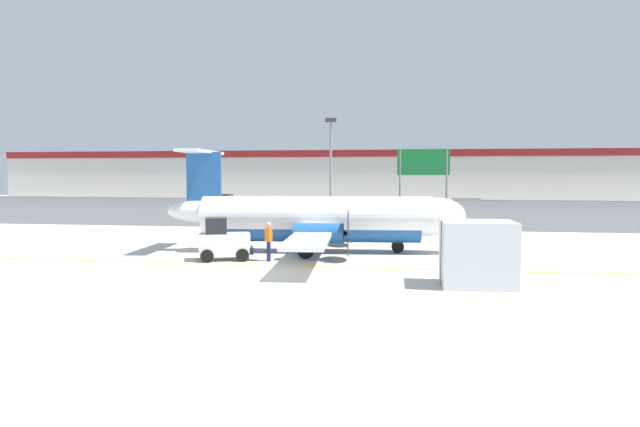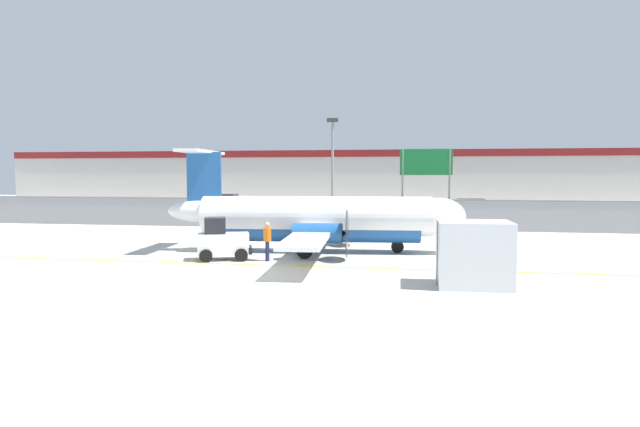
% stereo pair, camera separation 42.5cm
% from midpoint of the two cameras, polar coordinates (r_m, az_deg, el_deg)
% --- Properties ---
extents(ground_plane, '(140.00, 140.00, 0.01)m').
position_cam_midpoint_polar(ground_plane, '(23.55, -3.21, -5.25)').
color(ground_plane, '#BCB7AD').
extents(perimeter_fence, '(98.00, 0.10, 2.10)m').
position_cam_midpoint_polar(perimeter_fence, '(39.11, 1.79, 0.08)').
color(perimeter_fence, gray).
rests_on(perimeter_fence, ground).
extents(parking_lot_strip, '(98.00, 17.00, 0.12)m').
position_cam_midpoint_polar(parking_lot_strip, '(50.59, 3.44, -0.23)').
color(parking_lot_strip, '#38383A').
rests_on(parking_lot_strip, ground).
extents(background_building, '(91.00, 8.10, 6.50)m').
position_cam_midpoint_polar(background_building, '(68.87, 4.98, 3.55)').
color(background_building, beige).
rests_on(background_building, ground).
extents(commuter_airplane, '(14.54, 16.08, 4.92)m').
position_cam_midpoint_polar(commuter_airplane, '(27.51, -0.24, -0.56)').
color(commuter_airplane, white).
rests_on(commuter_airplane, ground).
extents(baggage_tug, '(2.56, 1.99, 1.88)m').
position_cam_midpoint_polar(baggage_tug, '(25.36, -10.13, -2.70)').
color(baggage_tug, silver).
rests_on(baggage_tug, ground).
extents(ground_crew_worker, '(0.44, 0.54, 1.70)m').
position_cam_midpoint_polar(ground_crew_worker, '(24.84, -5.65, -2.57)').
color(ground_crew_worker, '#191E4C').
rests_on(ground_crew_worker, ground).
extents(cargo_container, '(2.46, 2.08, 2.20)m').
position_cam_midpoint_polar(cargo_container, '(19.89, 14.89, -3.90)').
color(cargo_container, silver).
rests_on(cargo_container, ground).
extents(traffic_cone_near_left, '(0.36, 0.36, 0.64)m').
position_cam_midpoint_polar(traffic_cone_near_left, '(27.30, -7.71, -3.35)').
color(traffic_cone_near_left, orange).
rests_on(traffic_cone_near_left, ground).
extents(traffic_cone_near_right, '(0.36, 0.36, 0.64)m').
position_cam_midpoint_polar(traffic_cone_near_right, '(23.48, 12.43, -4.61)').
color(traffic_cone_near_right, orange).
rests_on(traffic_cone_near_right, ground).
extents(parked_car_0, '(4.23, 2.07, 1.58)m').
position_cam_midpoint_polar(parked_car_0, '(59.79, -10.16, 1.16)').
color(parked_car_0, silver).
rests_on(parked_car_0, parking_lot_strip).
extents(parked_car_1, '(4.22, 2.04, 1.58)m').
position_cam_midpoint_polar(parked_car_1, '(47.59, -10.04, 0.45)').
color(parked_car_1, black).
rests_on(parked_car_1, parking_lot_strip).
extents(parked_car_2, '(4.30, 2.21, 1.58)m').
position_cam_midpoint_polar(parked_car_2, '(47.29, -2.43, 0.49)').
color(parked_car_2, navy).
rests_on(parked_car_2, parking_lot_strip).
extents(parked_car_3, '(4.39, 2.44, 1.58)m').
position_cam_midpoint_polar(parked_car_3, '(50.15, 2.97, 0.69)').
color(parked_car_3, gray).
rests_on(parked_car_3, parking_lot_strip).
extents(parked_car_4, '(4.30, 2.21, 1.58)m').
position_cam_midpoint_polar(parked_car_4, '(46.79, 8.78, 0.41)').
color(parked_car_4, '#B28C19').
rests_on(parked_car_4, parking_lot_strip).
extents(parked_car_5, '(4.27, 2.15, 1.58)m').
position_cam_midpoint_polar(parked_car_5, '(49.77, 14.29, 0.54)').
color(parked_car_5, red).
rests_on(parked_car_5, parking_lot_strip).
extents(parked_car_6, '(4.36, 2.37, 1.58)m').
position_cam_midpoint_polar(parked_car_6, '(46.56, 19.96, 0.20)').
color(parked_car_6, '#B28C19').
rests_on(parked_car_6, parking_lot_strip).
extents(apron_light_pole, '(0.70, 0.30, 7.27)m').
position_cam_midpoint_polar(apron_light_pole, '(36.12, 0.74, 4.81)').
color(apron_light_pole, slate).
rests_on(apron_light_pole, ground).
extents(highway_sign, '(3.60, 0.14, 5.50)m').
position_cam_midpoint_polar(highway_sign, '(40.27, 10.00, 4.44)').
color(highway_sign, slate).
rests_on(highway_sign, ground).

